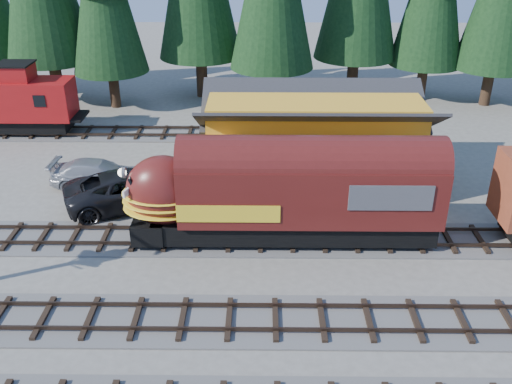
{
  "coord_description": "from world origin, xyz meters",
  "views": [
    {
      "loc": [
        -2.96,
        -19.39,
        14.5
      ],
      "look_at": [
        -3.21,
        4.0,
        2.6
      ],
      "focal_mm": 40.0,
      "sensor_mm": 36.0,
      "label": 1
    }
  ],
  "objects_px": {
    "locomotive": "(276,197)",
    "pickup_truck_b": "(98,174)",
    "caboose": "(9,102)",
    "pickup_truck_a": "(131,189)",
    "depot": "(315,134)"
  },
  "relations": [
    {
      "from": "pickup_truck_a",
      "to": "pickup_truck_b",
      "type": "xyz_separation_m",
      "value": [
        -2.36,
        2.18,
        -0.19
      ]
    },
    {
      "from": "locomotive",
      "to": "caboose",
      "type": "height_order",
      "value": "caboose"
    },
    {
      "from": "caboose",
      "to": "pickup_truck_b",
      "type": "xyz_separation_m",
      "value": [
        8.04,
        -8.26,
        -1.54
      ]
    },
    {
      "from": "pickup_truck_a",
      "to": "pickup_truck_b",
      "type": "bearing_deg",
      "value": 25.58
    },
    {
      "from": "locomotive",
      "to": "caboose",
      "type": "xyz_separation_m",
      "value": [
        -18.0,
        14.0,
        -0.06
      ]
    },
    {
      "from": "locomotive",
      "to": "pickup_truck_a",
      "type": "height_order",
      "value": "locomotive"
    },
    {
      "from": "depot",
      "to": "pickup_truck_b",
      "type": "bearing_deg",
      "value": -176.45
    },
    {
      "from": "locomotive",
      "to": "depot",
      "type": "bearing_deg",
      "value": 70.69
    },
    {
      "from": "locomotive",
      "to": "pickup_truck_b",
      "type": "height_order",
      "value": "locomotive"
    },
    {
      "from": "locomotive",
      "to": "pickup_truck_a",
      "type": "distance_m",
      "value": 8.5
    },
    {
      "from": "depot",
      "to": "locomotive",
      "type": "distance_m",
      "value": 6.91
    },
    {
      "from": "depot",
      "to": "locomotive",
      "type": "bearing_deg",
      "value": -109.31
    },
    {
      "from": "pickup_truck_b",
      "to": "locomotive",
      "type": "bearing_deg",
      "value": -117.24
    },
    {
      "from": "depot",
      "to": "pickup_truck_a",
      "type": "xyz_separation_m",
      "value": [
        -9.87,
        -2.94,
        -2.0
      ]
    },
    {
      "from": "pickup_truck_a",
      "to": "pickup_truck_b",
      "type": "relative_size",
      "value": 1.3
    }
  ]
}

